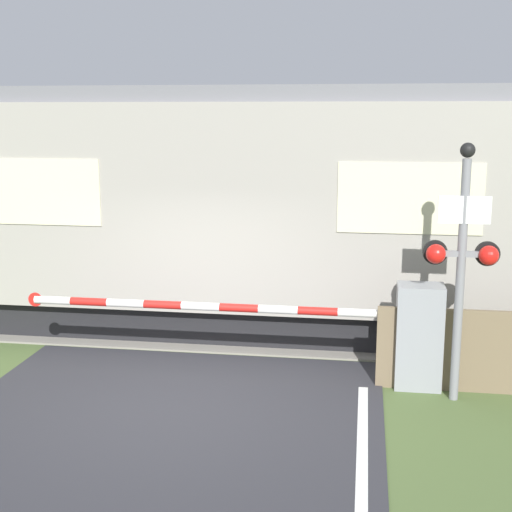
% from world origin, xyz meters
% --- Properties ---
extents(ground_plane, '(80.00, 80.00, 0.00)m').
position_xyz_m(ground_plane, '(0.00, 0.00, 0.00)').
color(ground_plane, '#4C6033').
extents(track_bed, '(36.00, 3.20, 0.13)m').
position_xyz_m(track_bed, '(0.00, 3.67, 0.02)').
color(track_bed, gray).
rests_on(track_bed, ground_plane).
extents(train, '(20.08, 3.05, 3.96)m').
position_xyz_m(train, '(-2.63, 3.66, 2.02)').
color(train, black).
rests_on(train, ground_plane).
extents(crossing_barrier, '(5.71, 0.44, 1.39)m').
position_xyz_m(crossing_barrier, '(2.62, 1.19, 0.74)').
color(crossing_barrier, gray).
rests_on(crossing_barrier, ground_plane).
extents(signal_post, '(0.92, 0.26, 3.22)m').
position_xyz_m(signal_post, '(3.45, 0.83, 1.84)').
color(signal_post, gray).
rests_on(signal_post, ground_plane).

